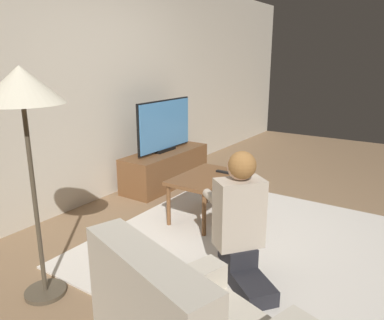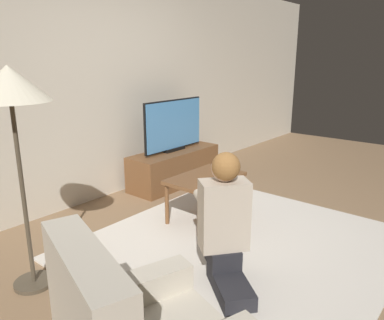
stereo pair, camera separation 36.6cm
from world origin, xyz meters
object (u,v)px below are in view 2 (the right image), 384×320
at_px(coffee_table, 205,182).
at_px(person_kneeling, 225,220).
at_px(tv, 174,125).
at_px(floor_lamp, 10,94).

distance_m(coffee_table, person_kneeling, 1.10).
relative_size(tv, person_kneeling, 1.03).
bearing_deg(coffee_table, floor_lamp, 171.09).
relative_size(tv, floor_lamp, 0.64).
xyz_separation_m(coffee_table, floor_lamp, (-1.69, 0.26, 0.97)).
bearing_deg(coffee_table, tv, 57.66).
relative_size(coffee_table, person_kneeling, 0.80).
distance_m(tv, coffee_table, 1.22).
bearing_deg(floor_lamp, person_kneeling, -48.60).
bearing_deg(person_kneeling, floor_lamp, -9.99).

